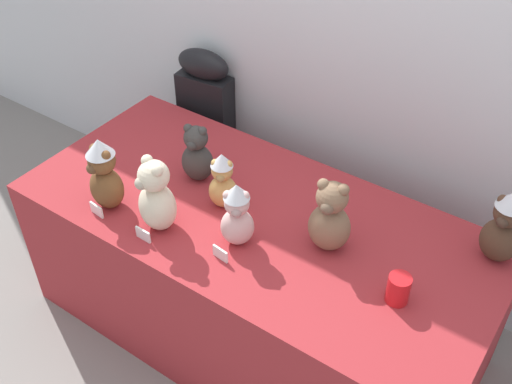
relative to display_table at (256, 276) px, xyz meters
name	(u,v)px	position (x,y,z in m)	size (l,w,h in m)	color
ground_plane	(224,364)	(0.00, -0.25, -0.35)	(10.00, 10.00, 0.00)	gray
wall_back	(354,12)	(0.00, 0.69, 0.95)	(7.00, 0.08, 2.60)	silver
display_table	(256,276)	(0.00, 0.00, 0.00)	(1.93, 0.89, 0.70)	maroon
instrument_case	(207,134)	(-0.71, 0.57, 0.14)	(0.29, 0.15, 0.98)	black
teddy_bear_honey	(223,181)	(-0.14, -0.02, 0.48)	(0.15, 0.14, 0.25)	tan
teddy_bear_blush	(237,215)	(0.03, -0.16, 0.49)	(0.16, 0.16, 0.28)	beige
teddy_bear_cream	(156,197)	(-0.27, -0.26, 0.50)	(0.20, 0.18, 0.32)	beige
teddy_bear_cocoa	(504,227)	(0.85, 0.31, 0.51)	(0.16, 0.14, 0.31)	#4C3323
teddy_bear_charcoal	(197,155)	(-0.33, 0.06, 0.48)	(0.16, 0.15, 0.27)	#383533
teddy_bear_chestnut	(104,174)	(-0.52, -0.29, 0.51)	(0.16, 0.14, 0.32)	brown
teddy_bear_mocha	(330,218)	(0.32, 0.01, 0.50)	(0.18, 0.16, 0.31)	#7F6047
party_cup_red	(398,289)	(0.64, -0.08, 0.41)	(0.08, 0.08, 0.11)	red
name_card_front_left	(220,254)	(0.03, -0.27, 0.38)	(0.07, 0.01, 0.05)	white
name_card_front_middle	(97,210)	(-0.52, -0.35, 0.38)	(0.07, 0.01, 0.05)	white
name_card_front_right	(143,235)	(-0.27, -0.35, 0.38)	(0.07, 0.01, 0.05)	white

